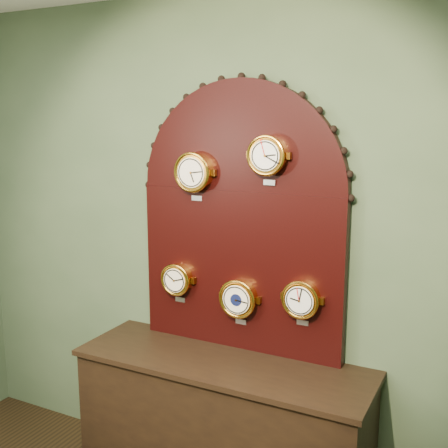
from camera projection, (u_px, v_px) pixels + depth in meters
The scene contains 8 objects.
wall_back at pixel (244, 248), 3.15m from camera, with size 4.00×4.00×0.00m, color #43573B.
shop_counter at pixel (222, 433), 3.10m from camera, with size 1.60×0.50×0.80m, color black.
display_board at pixel (241, 210), 3.06m from camera, with size 1.26×0.06×1.53m.
roman_clock at pixel (194, 172), 3.08m from camera, with size 0.23×0.08×0.28m.
arabic_clock at pixel (267, 155), 2.86m from camera, with size 0.21×0.08×0.26m.
hygrometer at pixel (177, 279), 3.25m from camera, with size 0.19×0.08×0.24m.
barometer at pixel (239, 298), 3.08m from camera, with size 0.22×0.08×0.27m.
tide_clock at pixel (301, 299), 2.91m from camera, with size 0.21×0.08×0.26m.
Camera 1 is at (1.29, -0.28, 2.13)m, focal length 44.73 mm.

